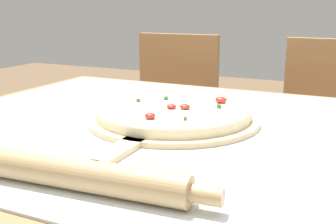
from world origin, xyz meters
TOP-DOWN VIEW (x-y plane):
  - dining_table at (0.00, 0.00)m, footprint 1.20×1.01m
  - towel_cloth at (0.00, 0.00)m, footprint 1.12×0.93m
  - pizza_peel at (0.01, 0.02)m, footprint 0.41×0.57m
  - pizza at (0.01, 0.03)m, footprint 0.37×0.37m
  - rolling_pin at (0.04, -0.37)m, footprint 0.45×0.07m
  - chair_left at (-0.36, 0.83)m, footprint 0.41×0.41m
  - chair_right at (0.31, 0.83)m, footprint 0.40×0.40m

SIDE VIEW (x-z plane):
  - chair_left at x=-0.36m, z-range 0.07..0.96m
  - chair_right at x=0.31m, z-range 0.07..0.96m
  - dining_table at x=0.00m, z-range 0.27..1.01m
  - towel_cloth at x=0.00m, z-range 0.74..0.75m
  - pizza_peel at x=0.01m, z-range 0.75..0.76m
  - rolling_pin at x=0.04m, z-range 0.75..0.80m
  - pizza at x=0.01m, z-range 0.76..0.79m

